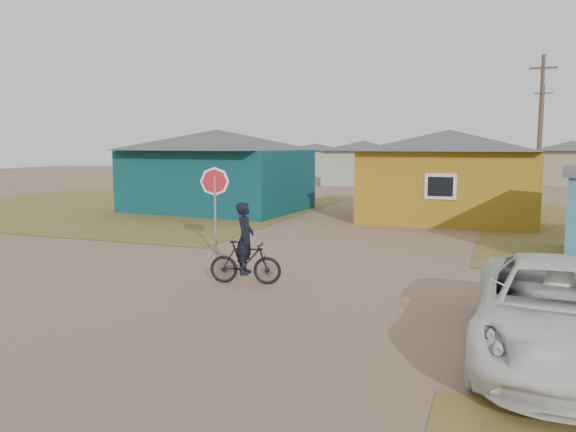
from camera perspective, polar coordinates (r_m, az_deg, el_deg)
name	(u,v)px	position (r m, az deg, el deg)	size (l,w,h in m)	color
ground	(272,291)	(12.67, -1.59, -7.61)	(120.00, 120.00, 0.00)	#8F6A52
grass_nw	(121,207)	(30.83, -16.61, 0.90)	(20.00, 18.00, 0.00)	olive
house_teal	(218,169)	(28.12, -7.16, 4.75)	(8.93, 7.08, 4.00)	#0A353C
house_yellow	(448,174)	(25.44, 15.94, 4.16)	(7.72, 6.76, 3.90)	#9A7117
house_pale_west	(363,162)	(46.58, 7.60, 5.46)	(7.04, 6.15, 3.60)	#97A089
house_beige_east	(571,162)	(51.61, 26.85, 4.92)	(6.95, 6.05, 3.60)	gray
house_pale_north	(315,159)	(60.30, 2.79, 5.81)	(6.28, 5.81, 3.40)	#97A089
utility_pole_near	(540,128)	(33.38, 24.21, 8.14)	(1.40, 0.20, 8.00)	brown
utility_pole_far	(541,134)	(49.40, 24.33, 7.64)	(1.40, 0.20, 8.00)	brown
stop_sign	(215,191)	(16.69, -7.44, 2.57)	(0.85, 0.11, 2.60)	gray
cyclist	(245,254)	(13.18, -4.36, -3.91)	(1.77, 0.83, 1.93)	black
vehicle	(561,312)	(9.50, 26.00, -8.76)	(2.48, 5.38, 1.50)	white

